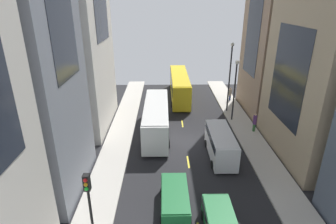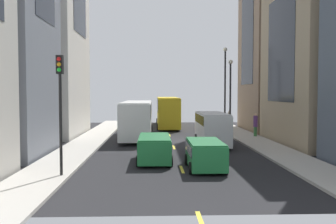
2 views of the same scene
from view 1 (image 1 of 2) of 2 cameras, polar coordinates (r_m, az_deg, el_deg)
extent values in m
plane|color=black|center=(29.25, 3.53, -5.88)|extent=(40.86, 40.86, 0.00)
cube|color=#B2ADA3|center=(29.53, -10.27, -5.78)|extent=(2.79, 44.00, 0.15)
cube|color=#B2ADA3|center=(30.57, 16.86, -5.41)|extent=(2.79, 44.00, 0.15)
cube|color=yellow|center=(25.65, 4.23, -10.32)|extent=(0.16, 2.00, 0.01)
cube|color=yellow|center=(33.00, 3.00, -2.41)|extent=(0.16, 2.00, 0.01)
cube|color=yellow|center=(40.76, 2.23, 2.56)|extent=(0.16, 2.00, 0.01)
cube|color=yellow|center=(48.73, 1.71, 5.92)|extent=(0.16, 2.00, 0.01)
cube|color=tan|center=(27.65, 29.84, 6.52)|extent=(6.41, 11.54, 15.33)
cube|color=#1E232D|center=(27.65, 29.84, 6.52)|extent=(6.48, 6.34, 8.43)
cube|color=#937760|center=(37.39, 24.26, 16.62)|extent=(8.88, 9.24, 22.54)
cube|color=#1E232D|center=(37.39, 24.26, 16.62)|extent=(8.97, 5.08, 12.40)
cube|color=silver|center=(30.10, -2.47, -1.25)|extent=(2.55, 11.14, 3.00)
cube|color=black|center=(29.77, -2.50, 0.25)|extent=(2.60, 10.25, 1.20)
cube|color=beige|center=(29.51, -2.52, 1.49)|extent=(2.45, 10.69, 0.08)
cylinder|color=black|center=(33.82, -4.29, -0.89)|extent=(0.46, 1.00, 1.00)
cylinder|color=black|center=(33.76, -0.31, -0.86)|extent=(0.46, 1.00, 1.00)
cylinder|color=black|center=(27.63, -5.04, -6.57)|extent=(0.46, 1.00, 1.00)
cylinder|color=black|center=(27.56, -0.14, -6.56)|extent=(0.46, 1.00, 1.00)
cube|color=yellow|center=(41.19, 2.40, 5.49)|extent=(2.45, 12.69, 3.30)
cube|color=black|center=(40.95, 2.42, 6.64)|extent=(2.50, 11.67, 1.48)
cube|color=gold|center=(40.73, 2.44, 7.76)|extent=(2.35, 12.18, 0.08)
cylinder|color=black|center=(45.33, 0.66, 5.15)|extent=(0.44, 0.76, 0.76)
cylinder|color=black|center=(45.45, 3.52, 5.15)|extent=(0.44, 0.76, 0.76)
cylinder|color=black|center=(37.90, 0.99, 1.61)|extent=(0.44, 0.76, 0.76)
cylinder|color=black|center=(38.04, 4.39, 1.62)|extent=(0.44, 0.76, 0.76)
cube|color=white|center=(26.15, 10.89, -6.59)|extent=(2.05, 6.12, 2.30)
cube|color=black|center=(25.80, 11.01, -5.12)|extent=(2.09, 5.63, 0.69)
cube|color=silver|center=(25.60, 11.08, -4.26)|extent=(1.97, 5.87, 0.08)
cylinder|color=black|center=(28.09, 8.10, -6.53)|extent=(0.37, 0.72, 0.72)
cylinder|color=black|center=(28.44, 11.88, -6.43)|extent=(0.37, 0.72, 0.72)
cylinder|color=black|center=(24.89, 9.41, -10.75)|extent=(0.37, 0.72, 0.72)
cylinder|color=black|center=(25.28, 13.69, -10.56)|extent=(0.37, 0.72, 0.72)
cube|color=#1E7238|center=(20.17, 1.43, -17.82)|extent=(1.88, 4.52, 1.31)
cube|color=black|center=(19.96, 1.43, -17.10)|extent=(1.92, 4.16, 0.55)
cube|color=#1A612F|center=(19.72, 1.45, -16.28)|extent=(1.81, 4.34, 0.08)
cylinder|color=black|center=(21.56, -1.14, -16.49)|extent=(0.34, 0.62, 0.62)
cylinder|color=black|center=(21.62, 3.65, -16.42)|extent=(0.34, 0.62, 0.62)
cylinder|color=black|center=(19.47, -1.15, -21.68)|extent=(0.34, 0.62, 0.62)
cylinder|color=black|center=(19.53, 4.31, -21.57)|extent=(0.34, 0.62, 0.62)
cube|color=#1E7238|center=(18.84, 10.81, -21.88)|extent=(1.82, 4.07, 1.30)
cube|color=black|center=(18.61, 10.89, -21.16)|extent=(1.85, 3.75, 0.54)
cube|color=#1A612F|center=(18.37, 10.98, -20.34)|extent=(1.74, 3.91, 0.08)
cylinder|color=black|center=(19.95, 7.45, -20.58)|extent=(0.33, 0.62, 0.62)
cylinder|color=black|center=(20.24, 12.45, -20.24)|extent=(0.33, 0.62, 0.62)
cylinder|color=#336B38|center=(32.10, 17.46, -3.10)|extent=(0.30, 0.30, 0.86)
cylinder|color=#593372|center=(31.72, 17.66, -1.57)|extent=(0.40, 0.40, 1.02)
sphere|color=beige|center=(31.48, 17.79, -0.53)|extent=(0.23, 0.23, 0.23)
cylinder|color=navy|center=(41.04, 12.74, 2.91)|extent=(0.27, 0.27, 0.74)
cylinder|color=gray|center=(40.77, 12.84, 4.04)|extent=(0.36, 0.36, 0.96)
sphere|color=#8C6647|center=(40.59, 12.91, 4.83)|extent=(0.22, 0.22, 0.22)
cube|color=black|center=(14.46, -16.57, -13.88)|extent=(0.32, 0.32, 0.90)
sphere|color=red|center=(14.18, -16.87, -13.47)|extent=(0.20, 0.20, 0.20)
sphere|color=orange|center=(14.32, -16.75, -14.29)|extent=(0.20, 0.20, 0.20)
sphere|color=green|center=(14.47, -16.64, -15.09)|extent=(0.20, 0.20, 0.20)
cylinder|color=black|center=(33.39, 13.63, 3.91)|extent=(0.18, 0.18, 6.91)
sphere|color=silver|center=(32.46, 14.21, 10.00)|extent=(0.44, 0.44, 0.44)
cylinder|color=black|center=(35.83, 12.66, 6.57)|extent=(0.18, 0.18, 8.47)
sphere|color=silver|center=(34.93, 13.28, 13.54)|extent=(0.44, 0.44, 0.44)
camera|label=2|loc=(12.30, 165.63, -74.13)|focal=41.04mm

